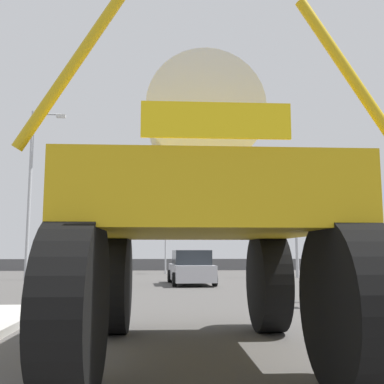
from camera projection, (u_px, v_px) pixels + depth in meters
The scene contains 8 objects.
ground_plane at pixel (170, 290), 17.04m from camera, with size 120.00×120.00×0.00m, color #4C4947.
oversize_sprayer at pixel (200, 217), 6.48m from camera, with size 4.10×5.53×4.19m.
sedan_ahead at pixel (191, 268), 20.30m from camera, with size 2.03×4.17×1.52m.
traffic_signal_near_right at pixel (344, 213), 12.17m from camera, with size 0.24×0.54×3.41m.
traffic_signal_far_left at pixel (166, 238), 30.48m from camera, with size 0.24×0.55×3.28m.
streetlight_far_left at pixel (32, 185), 24.18m from camera, with size 1.83×0.24×9.08m.
streetlight_far_right at pixel (299, 206), 26.27m from camera, with size 2.27×0.24×7.26m.
roadside_barrier at pixel (163, 265), 36.10m from camera, with size 26.10×0.24×0.90m, color #59595B.
Camera 1 is at (-0.52, 0.61, 1.43)m, focal length 42.31 mm.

